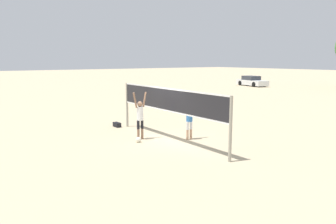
% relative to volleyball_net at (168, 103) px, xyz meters
% --- Properties ---
extents(ground_plane, '(200.00, 200.00, 0.00)m').
position_rel_volleyball_net_xyz_m(ground_plane, '(0.00, 0.00, -1.64)').
color(ground_plane, '#C6B28C').
extents(volleyball_net, '(7.47, 0.11, 2.31)m').
position_rel_volleyball_net_xyz_m(volleyball_net, '(0.00, 0.00, 0.00)').
color(volleyball_net, gray).
rests_on(volleyball_net, ground_plane).
extents(player_spiker, '(0.28, 0.70, 2.11)m').
position_rel_volleyball_net_xyz_m(player_spiker, '(-0.92, -0.85, -0.53)').
color(player_spiker, '#8C664C').
rests_on(player_spiker, ground_plane).
extents(player_blocker, '(0.28, 0.69, 2.00)m').
position_rel_volleyball_net_xyz_m(player_blocker, '(0.36, 0.90, -0.60)').
color(player_blocker, tan).
rests_on(player_blocker, ground_plane).
extents(volleyball, '(0.23, 0.23, 0.23)m').
position_rel_volleyball_net_xyz_m(volleyball, '(-0.50, -1.21, -1.52)').
color(volleyball, silver).
rests_on(volleyball, ground_plane).
extents(gear_bag, '(0.51, 0.25, 0.23)m').
position_rel_volleyball_net_xyz_m(gear_bag, '(-3.96, -0.48, -1.52)').
color(gear_bag, black).
rests_on(gear_bag, ground_plane).
extents(parked_car_near, '(5.05, 2.69, 1.33)m').
position_rel_volleyball_net_xyz_m(parked_car_near, '(-17.78, 26.49, -1.04)').
color(parked_car_near, silver).
rests_on(parked_car_near, ground_plane).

